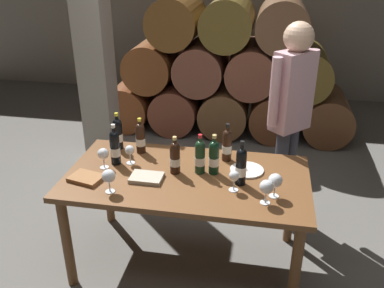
# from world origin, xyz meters

# --- Properties ---
(ground_plane) EXTENTS (14.00, 14.00, 0.00)m
(ground_plane) POSITION_xyz_m (0.00, 0.00, 0.00)
(ground_plane) COLOR #66635E
(cellar_back_wall) EXTENTS (10.00, 0.24, 2.80)m
(cellar_back_wall) POSITION_xyz_m (0.00, 4.20, 1.40)
(cellar_back_wall) COLOR gray
(cellar_back_wall) RESTS_ON ground_plane
(barrel_stack) EXTENTS (3.12, 0.90, 1.69)m
(barrel_stack) POSITION_xyz_m (0.00, 2.60, 0.75)
(barrel_stack) COLOR brown
(barrel_stack) RESTS_ON ground_plane
(stone_pillar) EXTENTS (0.32, 0.32, 2.60)m
(stone_pillar) POSITION_xyz_m (-1.30, 1.60, 1.30)
(stone_pillar) COLOR gray
(stone_pillar) RESTS_ON ground_plane
(dining_table) EXTENTS (1.70, 0.90, 0.76)m
(dining_table) POSITION_xyz_m (0.00, 0.00, 0.67)
(dining_table) COLOR brown
(dining_table) RESTS_ON ground_plane
(wine_bottle_0) EXTENTS (0.07, 0.07, 0.30)m
(wine_bottle_0) POSITION_xyz_m (-0.61, 0.33, 0.89)
(wine_bottle_0) COLOR black
(wine_bottle_0) RESTS_ON dining_table
(wine_bottle_1) EXTENTS (0.07, 0.07, 0.31)m
(wine_bottle_1) POSITION_xyz_m (-0.55, 0.08, 0.89)
(wine_bottle_1) COLOR black
(wine_bottle_1) RESTS_ON dining_table
(wine_bottle_2) EXTENTS (0.07, 0.07, 0.28)m
(wine_bottle_2) POSITION_xyz_m (-0.09, 0.03, 0.88)
(wine_bottle_2) COLOR black
(wine_bottle_2) RESTS_ON dining_table
(wine_bottle_3) EXTENTS (0.07, 0.07, 0.30)m
(wine_bottle_3) POSITION_xyz_m (0.18, 0.07, 0.89)
(wine_bottle_3) COLOR black
(wine_bottle_3) RESTS_ON dining_table
(wine_bottle_4) EXTENTS (0.07, 0.07, 0.32)m
(wine_bottle_4) POSITION_xyz_m (0.38, -0.04, 0.90)
(wine_bottle_4) COLOR black
(wine_bottle_4) RESTS_ON dining_table
(wine_bottle_5) EXTENTS (0.07, 0.07, 0.29)m
(wine_bottle_5) POSITION_xyz_m (0.08, 0.06, 0.89)
(wine_bottle_5) COLOR #19381E
(wine_bottle_5) RESTS_ON dining_table
(wine_bottle_6) EXTENTS (0.07, 0.07, 0.29)m
(wine_bottle_6) POSITION_xyz_m (0.25, 0.28, 0.89)
(wine_bottle_6) COLOR black
(wine_bottle_6) RESTS_ON dining_table
(wine_bottle_7) EXTENTS (0.07, 0.07, 0.28)m
(wine_bottle_7) POSITION_xyz_m (-0.42, 0.29, 0.88)
(wine_bottle_7) COLOR black
(wine_bottle_7) RESTS_ON dining_table
(wine_glass_0) EXTENTS (0.09, 0.09, 0.16)m
(wine_glass_0) POSITION_xyz_m (-0.45, -0.30, 0.87)
(wine_glass_0) COLOR white
(wine_glass_0) RESTS_ON dining_table
(wine_glass_1) EXTENTS (0.09, 0.09, 0.16)m
(wine_glass_1) POSITION_xyz_m (0.60, -0.16, 0.88)
(wine_glass_1) COLOR white
(wine_glass_1) RESTS_ON dining_table
(wine_glass_2) EXTENTS (0.09, 0.09, 0.16)m
(wine_glass_2) POSITION_xyz_m (0.55, -0.25, 0.87)
(wine_glass_2) COLOR white
(wine_glass_2) RESTS_ON dining_table
(wine_glass_3) EXTENTS (0.07, 0.07, 0.14)m
(wine_glass_3) POSITION_xyz_m (0.34, -0.14, 0.86)
(wine_glass_3) COLOR white
(wine_glass_3) RESTS_ON dining_table
(wine_glass_4) EXTENTS (0.08, 0.08, 0.16)m
(wine_glass_4) POSITION_xyz_m (-0.61, 0.00, 0.87)
(wine_glass_4) COLOR white
(wine_glass_4) RESTS_ON dining_table
(wine_glass_5) EXTENTS (0.07, 0.07, 0.14)m
(wine_glass_5) POSITION_xyz_m (-0.44, 0.10, 0.86)
(wine_glass_5) COLOR white
(wine_glass_5) RESTS_ON dining_table
(tasting_notebook) EXTENTS (0.22, 0.16, 0.03)m
(tasting_notebook) POSITION_xyz_m (-0.26, -0.10, 0.77)
(tasting_notebook) COLOR #B2A893
(tasting_notebook) RESTS_ON dining_table
(leather_ledger) EXTENTS (0.25, 0.21, 0.03)m
(leather_ledger) POSITION_xyz_m (-0.67, -0.18, 0.77)
(leather_ledger) COLOR #936038
(leather_ledger) RESTS_ON dining_table
(serving_plate) EXTENTS (0.24, 0.24, 0.01)m
(serving_plate) POSITION_xyz_m (0.41, 0.14, 0.77)
(serving_plate) COLOR white
(serving_plate) RESTS_ON dining_table
(sommelier_presenting) EXTENTS (0.36, 0.38, 1.72)m
(sommelier_presenting) POSITION_xyz_m (0.71, 0.75, 1.04)
(sommelier_presenting) COLOR #383842
(sommelier_presenting) RESTS_ON ground_plane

